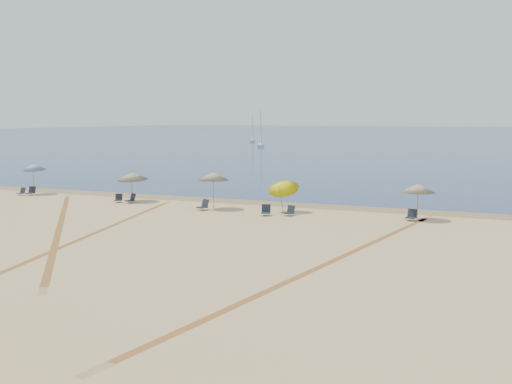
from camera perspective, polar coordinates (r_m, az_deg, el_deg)
ground at (r=24.58m, az=-18.45°, el=-8.28°), size 160.00×160.00×0.00m
ocean at (r=243.37m, az=19.00°, el=5.13°), size 500.00×500.00×0.00m
wet_sand at (r=45.09m, az=1.96°, el=-1.06°), size 500.00×500.00×0.00m
umbrella_0 at (r=53.74m, az=-20.07°, el=2.23°), size 1.90×1.94×2.61m
umbrella_1 at (r=46.96m, az=-11.52°, el=1.47°), size 2.33×2.37×2.30m
umbrella_2 at (r=42.36m, az=-4.01°, el=1.48°), size 2.18×2.18×2.61m
umbrella_3 at (r=40.78m, az=2.55°, el=0.62°), size 2.08×2.11×2.51m
umbrella_4 at (r=39.03m, az=14.92°, el=0.36°), size 2.10×2.10×2.31m
chair_0 at (r=53.39m, az=-21.08°, el=0.02°), size 0.57×0.65×0.62m
chair_1 at (r=53.02m, az=-20.28°, el=0.05°), size 0.70×0.78×0.71m
chair_2 at (r=46.75m, az=-12.73°, el=-0.60°), size 0.73×0.78×0.64m
chair_3 at (r=46.14m, az=-11.60°, el=-0.63°), size 0.82×0.87×0.71m
chair_4 at (r=41.94m, az=-4.93°, el=-1.25°), size 0.83×0.89×0.73m
chair_5 at (r=39.51m, az=0.95°, el=-1.76°), size 0.79×0.85×0.71m
chair_6 at (r=39.49m, az=3.17°, el=-1.80°), size 0.71×0.78×0.66m
chair_7 at (r=38.81m, az=14.34°, el=-2.15°), size 0.68×0.76×0.69m
sailboat_2 at (r=132.84m, az=0.47°, el=5.28°), size 3.07×5.33×7.74m
sailboat_3 at (r=159.16m, az=-0.33°, el=5.48°), size 2.84×4.82×7.01m
tire_tracks at (r=32.18m, az=-10.29°, el=-4.45°), size 53.42×40.17×0.00m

